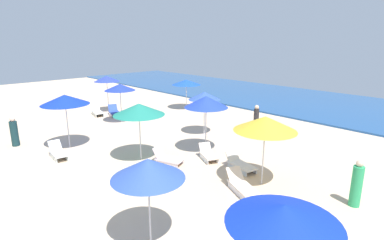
# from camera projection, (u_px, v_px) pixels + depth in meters

# --- Properties ---
(ocean) EXTENTS (60.00, 12.24, 0.12)m
(ocean) POSITION_uv_depth(u_px,v_px,m) (310.00, 102.00, 26.49)
(ocean) COLOR #214F8D
(ocean) RESTS_ON ground_plane
(umbrella_0) EXTENTS (1.83, 1.83, 2.70)m
(umbrella_0) POSITION_uv_depth(u_px,v_px,m) (107.00, 79.00, 22.61)
(umbrella_0) COLOR silver
(umbrella_0) RESTS_ON ground_plane
(lounge_chair_0_0) EXTENTS (1.50, 0.88, 0.76)m
(lounge_chair_0_0) POSITION_uv_depth(u_px,v_px,m) (97.00, 112.00, 22.17)
(lounge_chair_0_0) COLOR silver
(lounge_chair_0_0) RESTS_ON ground_plane
(lounge_chair_0_1) EXTENTS (1.44, 1.03, 0.73)m
(lounge_chair_0_1) POSITION_uv_depth(u_px,v_px,m) (114.00, 112.00, 22.12)
(lounge_chair_0_1) COLOR silver
(lounge_chair_0_1) RESTS_ON ground_plane
(umbrella_1) EXTENTS (2.32, 2.32, 2.66)m
(umbrella_1) POSITION_uv_depth(u_px,v_px,m) (265.00, 124.00, 11.22)
(umbrella_1) COLOR silver
(umbrella_1) RESTS_ON ground_plane
(lounge_chair_1_0) EXTENTS (1.68, 1.18, 0.69)m
(lounge_chair_1_0) POSITION_uv_depth(u_px,v_px,m) (241.00, 185.00, 11.14)
(lounge_chair_1_0) COLOR silver
(lounge_chair_1_0) RESTS_ON ground_plane
(lounge_chair_1_1) EXTENTS (1.55, 0.89, 0.65)m
(lounge_chair_1_1) POSITION_uv_depth(u_px,v_px,m) (240.00, 164.00, 13.05)
(lounge_chair_1_1) COLOR silver
(lounge_chair_1_1) RESTS_ON ground_plane
(umbrella_2) EXTENTS (2.29, 2.29, 2.61)m
(umbrella_2) POSITION_uv_depth(u_px,v_px,m) (139.00, 109.00, 13.61)
(umbrella_2) COLOR silver
(umbrella_2) RESTS_ON ground_plane
(lounge_chair_2_0) EXTENTS (1.44, 1.05, 0.73)m
(lounge_chair_2_0) POSITION_uv_depth(u_px,v_px,m) (167.00, 158.00, 13.64)
(lounge_chair_2_0) COLOR silver
(lounge_chair_2_0) RESTS_ON ground_plane
(umbrella_3) EXTENTS (1.98, 1.98, 2.56)m
(umbrella_3) POSITION_uv_depth(u_px,v_px,m) (120.00, 87.00, 19.79)
(umbrella_3) COLOR silver
(umbrella_3) RESTS_ON ground_plane
(umbrella_4) EXTENTS (1.94, 1.94, 2.42)m
(umbrella_4) POSITION_uv_depth(u_px,v_px,m) (148.00, 169.00, 7.93)
(umbrella_4) COLOR silver
(umbrella_4) RESTS_ON ground_plane
(umbrella_5) EXTENTS (1.81, 1.81, 2.48)m
(umbrella_5) POSITION_uv_depth(u_px,v_px,m) (204.00, 96.00, 17.34)
(umbrella_5) COLOR silver
(umbrella_5) RESTS_ON ground_plane
(umbrella_6) EXTENTS (2.33, 2.33, 2.72)m
(umbrella_6) POSITION_uv_depth(u_px,v_px,m) (65.00, 100.00, 15.11)
(umbrella_6) COLOR silver
(umbrella_6) RESTS_ON ground_plane
(lounge_chair_6_0) EXTENTS (1.44, 0.69, 0.71)m
(lounge_chair_6_0) POSITION_uv_depth(u_px,v_px,m) (58.00, 153.00, 14.27)
(lounge_chair_6_0) COLOR silver
(lounge_chair_6_0) RESTS_ON ground_plane
(umbrella_7) EXTENTS (2.04, 2.04, 2.66)m
(umbrella_7) POSITION_uv_depth(u_px,v_px,m) (284.00, 214.00, 5.30)
(umbrella_7) COLOR silver
(umbrella_7) RESTS_ON ground_plane
(umbrella_8) EXTENTS (2.22, 2.22, 2.29)m
(umbrella_8) POSITION_uv_depth(u_px,v_px,m) (186.00, 82.00, 23.79)
(umbrella_8) COLOR silver
(umbrella_8) RESTS_ON ground_plane
(umbrella_9) EXTENTS (2.08, 2.08, 2.77)m
(umbrella_9) POSITION_uv_depth(u_px,v_px,m) (206.00, 102.00, 14.53)
(umbrella_9) COLOR silver
(umbrella_9) RESTS_ON ground_plane
(lounge_chair_9_0) EXTENTS (1.35, 1.02, 0.66)m
(lounge_chair_9_0) POSITION_uv_depth(u_px,v_px,m) (208.00, 154.00, 14.11)
(lounge_chair_9_0) COLOR silver
(lounge_chair_9_0) RESTS_ON ground_plane
(beachgoer_0) EXTENTS (0.48, 0.48, 1.54)m
(beachgoer_0) POSITION_uv_depth(u_px,v_px,m) (14.00, 132.00, 15.81)
(beachgoer_0) COLOR #17353A
(beachgoer_0) RESTS_ON ground_plane
(beachgoer_1) EXTENTS (0.49, 0.49, 1.61)m
(beachgoer_1) POSITION_uv_depth(u_px,v_px,m) (357.00, 185.00, 10.09)
(beachgoer_1) COLOR #2EA563
(beachgoer_1) RESTS_ON ground_plane
(beachgoer_2) EXTENTS (0.42, 0.42, 1.63)m
(beachgoer_2) POSITION_uv_depth(u_px,v_px,m) (256.00, 119.00, 18.13)
(beachgoer_2) COLOR #292527
(beachgoer_2) RESTS_ON ground_plane
(beach_ball_0) EXTENTS (0.34, 0.34, 0.34)m
(beach_ball_0) POSITION_uv_depth(u_px,v_px,m) (248.00, 238.00, 8.33)
(beach_ball_0) COLOR #3C8ADF
(beach_ball_0) RESTS_ON ground_plane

